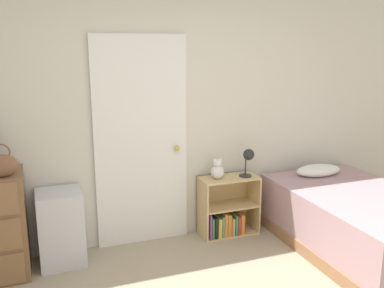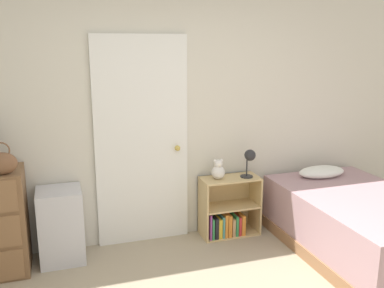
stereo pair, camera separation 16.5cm
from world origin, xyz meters
name	(u,v)px [view 2 (the right image)]	position (x,y,z in m)	size (l,w,h in m)	color
wall_back	(157,115)	(0.00, 2.08, 1.27)	(10.00, 0.06, 2.55)	beige
door_closed	(142,142)	(-0.17, 2.03, 1.03)	(0.92, 0.09, 2.05)	white
handbag	(2,163)	(-1.39, 1.66, 1.02)	(0.24, 0.12, 0.27)	brown
storage_bin	(61,225)	(-0.98, 1.84, 0.34)	(0.40, 0.38, 0.69)	silver
bookshelf	(227,213)	(0.68, 1.88, 0.23)	(0.61, 0.30, 0.62)	tan
teddy_bear	(218,170)	(0.58, 1.88, 0.71)	(0.14, 0.14, 0.21)	silver
desk_lamp	(250,158)	(0.90, 1.83, 0.83)	(0.15, 0.14, 0.29)	#262628
bed	(359,224)	(1.73, 1.12, 0.29)	(1.17, 1.83, 0.68)	#996B47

